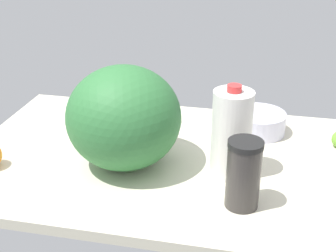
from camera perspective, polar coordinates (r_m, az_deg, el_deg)
name	(u,v)px	position (r cm, az deg, el deg)	size (l,w,h in cm)	color
countertop	(168,161)	(139.58, 0.00, -4.26)	(120.00, 76.00, 3.00)	beige
mixing_bowl	(258,122)	(154.72, 10.93, 0.43)	(17.56, 17.56, 6.84)	silver
watermelon	(124,118)	(129.28, -5.41, 1.03)	(31.82, 31.82, 28.98)	#2F6F38
shaker_bottle	(243,174)	(114.52, 9.18, -5.80)	(8.59, 8.59, 17.79)	#363230
milk_jug	(231,134)	(126.03, 7.74, -0.92)	(10.82, 10.82, 25.99)	white
tumbler_cup	(149,102)	(154.59, -2.32, 2.98)	(7.35, 7.35, 17.18)	silver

